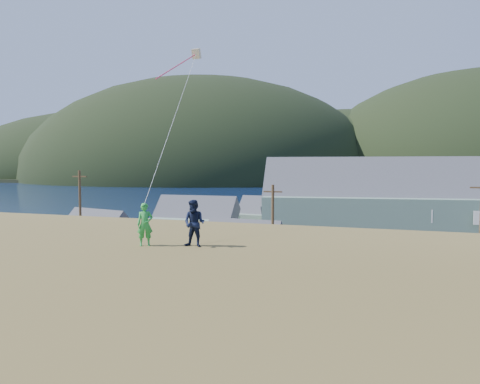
% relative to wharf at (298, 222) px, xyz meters
% --- Properties ---
extents(ground, '(900.00, 900.00, 0.00)m').
position_rel_wharf_xyz_m(ground, '(6.00, -40.00, -0.45)').
color(ground, '#0A1638').
rests_on(ground, ground).
extents(grass_strip, '(110.00, 8.00, 0.10)m').
position_rel_wharf_xyz_m(grass_strip, '(6.00, -42.00, -0.40)').
color(grass_strip, '#4C3D19').
rests_on(grass_strip, ground).
extents(waterfront_lot, '(72.00, 36.00, 0.12)m').
position_rel_wharf_xyz_m(waterfront_lot, '(6.00, -23.00, -0.39)').
color(waterfront_lot, '#28282B').
rests_on(waterfront_lot, ground).
extents(wharf, '(26.00, 14.00, 0.90)m').
position_rel_wharf_xyz_m(wharf, '(0.00, 0.00, 0.00)').
color(wharf, gray).
rests_on(wharf, ground).
extents(far_shore, '(900.00, 320.00, 2.00)m').
position_rel_wharf_xyz_m(far_shore, '(6.00, 290.00, 0.55)').
color(far_shore, black).
rests_on(far_shore, ground).
extents(far_hills, '(760.00, 265.00, 143.00)m').
position_rel_wharf_xyz_m(far_hills, '(41.59, 239.38, 1.55)').
color(far_hills, black).
rests_on(far_hills, ground).
extents(lodge, '(39.74, 15.90, 13.59)m').
position_rel_wharf_xyz_m(lodge, '(19.18, -19.58, 4.76)').
color(lodge, slate).
rests_on(lodge, waterfront_lot).
extents(shed_teal, '(9.31, 7.47, 6.44)m').
position_rel_wharf_xyz_m(shed_teal, '(-16.67, -33.92, 1.96)').
color(shed_teal, '#2D6B60').
rests_on(shed_teal, waterfront_lot).
extents(shed_palegreen_near, '(10.66, 6.92, 7.64)m').
position_rel_wharf_xyz_m(shed_palegreen_near, '(-8.79, -23.83, 2.42)').
color(shed_palegreen_near, gray).
rests_on(shed_palegreen_near, waterfront_lot).
extents(shed_white, '(7.83, 5.48, 5.97)m').
position_rel_wharf_xyz_m(shed_white, '(1.01, -34.73, 1.85)').
color(shed_white, beige).
rests_on(shed_white, waterfront_lot).
extents(shed_palegreen_far, '(10.89, 6.89, 6.96)m').
position_rel_wharf_xyz_m(shed_palegreen_far, '(-1.09, -13.45, 2.22)').
color(shed_palegreen_far, slate).
rests_on(shed_palegreen_far, waterfront_lot).
extents(utility_poles, '(35.37, 0.24, 9.60)m').
position_rel_wharf_xyz_m(utility_poles, '(3.29, -38.50, 4.20)').
color(utility_poles, '#47331E').
rests_on(utility_poles, waterfront_lot).
extents(parked_cars, '(23.41, 13.43, 1.58)m').
position_rel_wharf_xyz_m(parked_cars, '(-4.22, -18.86, 0.41)').
color(parked_cars, black).
rests_on(parked_cars, waterfront_lot).
extents(kite_flyer_green, '(0.69, 0.63, 1.58)m').
position_rel_wharf_xyz_m(kite_flyer_green, '(5.40, -59.67, 7.54)').
color(kite_flyer_green, green).
rests_on(kite_flyer_green, hillside).
extents(kite_flyer_navy, '(0.84, 0.66, 1.71)m').
position_rel_wharf_xyz_m(kite_flyer_navy, '(7.20, -59.27, 7.60)').
color(kite_flyer_navy, black).
rests_on(kite_flyer_navy, hillside).
extents(kite_rig, '(1.55, 4.62, 11.81)m').
position_rel_wharf_xyz_m(kite_rig, '(3.53, -51.25, 15.72)').
color(kite_rig, beige).
rests_on(kite_rig, ground).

